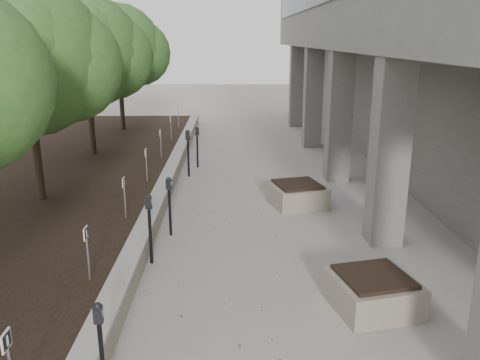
{
  "coord_description": "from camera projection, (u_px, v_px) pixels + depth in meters",
  "views": [
    {
      "loc": [
        0.05,
        -4.09,
        4.34
      ],
      "look_at": [
        0.27,
        7.31,
        1.05
      ],
      "focal_mm": 36.87,
      "sensor_mm": 36.0,
      "label": 1
    }
  ],
  "objects": [
    {
      "name": "planting_bed",
      "position": [
        31.0,
        194.0,
        13.62
      ],
      "size": [
        7.0,
        26.0,
        0.4
      ],
      "primitive_type": "cube",
      "color": "black",
      "rests_on": "ground"
    },
    {
      "name": "planter_back",
      "position": [
        297.0,
        194.0,
        13.22
      ],
      "size": [
        1.63,
        1.63,
        0.62
      ],
      "primitive_type": null,
      "rotation": [
        0.0,
        0.0,
        0.26
      ],
      "color": "gray",
      "rests_on": "ground"
    },
    {
      "name": "parking_sign_5",
      "position": [
        146.0,
        165.0,
        13.97
      ],
      "size": [
        0.04,
        0.22,
        0.96
      ],
      "primitive_type": null,
      "color": "black",
      "rests_on": "planting_bed"
    },
    {
      "name": "parking_meter_3",
      "position": [
        170.0,
        206.0,
        11.09
      ],
      "size": [
        0.15,
        0.13,
        1.38
      ],
      "primitive_type": null,
      "rotation": [
        0.0,
        0.0,
        -0.22
      ],
      "color": "black",
      "rests_on": "ground"
    },
    {
      "name": "crabapple_tree_3",
      "position": [
        30.0,
        91.0,
        11.87
      ],
      "size": [
        4.6,
        4.0,
        5.44
      ],
      "primitive_type": null,
      "color": "#2F5D23",
      "rests_on": "planting_bed"
    },
    {
      "name": "parking_sign_4",
      "position": [
        125.0,
        198.0,
        11.09
      ],
      "size": [
        0.04,
        0.22,
        0.96
      ],
      "primitive_type": null,
      "color": "black",
      "rests_on": "planting_bed"
    },
    {
      "name": "parking_meter_4",
      "position": [
        188.0,
        153.0,
        15.86
      ],
      "size": [
        0.18,
        0.15,
        1.55
      ],
      "primitive_type": null,
      "rotation": [
        0.0,
        0.0,
        -0.29
      ],
      "color": "black",
      "rests_on": "ground"
    },
    {
      "name": "retaining_wall",
      "position": [
        164.0,
        191.0,
        13.68
      ],
      "size": [
        0.39,
        26.0,
        0.5
      ],
      "primitive_type": null,
      "color": "gray",
      "rests_on": "ground"
    },
    {
      "name": "planter_front",
      "position": [
        373.0,
        291.0,
        8.17
      ],
      "size": [
        1.55,
        1.55,
        0.6
      ],
      "primitive_type": null,
      "rotation": [
        0.0,
        0.0,
        0.23
      ],
      "color": "gray",
      "rests_on": "ground"
    },
    {
      "name": "crabapple_tree_5",
      "position": [
        119.0,
        67.0,
        21.48
      ],
      "size": [
        4.6,
        4.0,
        5.44
      ],
      "primitive_type": null,
      "color": "#2F5D23",
      "rests_on": "planting_bed"
    },
    {
      "name": "parking_sign_3",
      "position": [
        88.0,
        254.0,
        8.21
      ],
      "size": [
        0.04,
        0.22,
        0.96
      ],
      "primitive_type": null,
      "color": "black",
      "rests_on": "planting_bed"
    },
    {
      "name": "parking_meter_2",
      "position": [
        150.0,
        229.0,
        9.68
      ],
      "size": [
        0.15,
        0.11,
        1.46
      ],
      "primitive_type": null,
      "rotation": [
        0.0,
        0.0,
        -0.07
      ],
      "color": "black",
      "rests_on": "ground"
    },
    {
      "name": "parking_sign_7",
      "position": [
        171.0,
        128.0,
        19.74
      ],
      "size": [
        0.04,
        0.22,
        0.96
      ],
      "primitive_type": null,
      "color": "black",
      "rests_on": "planting_bed"
    },
    {
      "name": "parking_meter_5",
      "position": [
        197.0,
        147.0,
        17.02
      ],
      "size": [
        0.17,
        0.14,
        1.44
      ],
      "primitive_type": null,
      "rotation": [
        0.0,
        0.0,
        0.35
      ],
      "color": "black",
      "rests_on": "ground"
    },
    {
      "name": "parking_meter_1",
      "position": [
        101.0,
        350.0,
        6.03
      ],
      "size": [
        0.14,
        0.1,
        1.32
      ],
      "primitive_type": null,
      "rotation": [
        0.0,
        0.0,
        0.05
      ],
      "color": "black",
      "rests_on": "ground"
    },
    {
      "name": "parking_sign_8",
      "position": [
        178.0,
        117.0,
        22.62
      ],
      "size": [
        0.04,
        0.22,
        0.96
      ],
      "primitive_type": null,
      "color": "black",
      "rests_on": "planting_bed"
    },
    {
      "name": "crabapple_tree_4",
      "position": [
        87.0,
        76.0,
        16.67
      ],
      "size": [
        4.6,
        4.0,
        5.44
      ],
      "primitive_type": null,
      "color": "#2F5D23",
      "rests_on": "planting_bed"
    },
    {
      "name": "berry_scatter",
      "position": [
        224.0,
        261.0,
        9.93
      ],
      "size": [
        3.3,
        14.1,
        0.02
      ],
      "primitive_type": null,
      "color": "maroon",
      "rests_on": "ground"
    },
    {
      "name": "parking_sign_6",
      "position": [
        161.0,
        143.0,
        16.86
      ],
      "size": [
        0.04,
        0.22,
        0.96
      ],
      "primitive_type": null,
      "color": "black",
      "rests_on": "planting_bed"
    }
  ]
}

